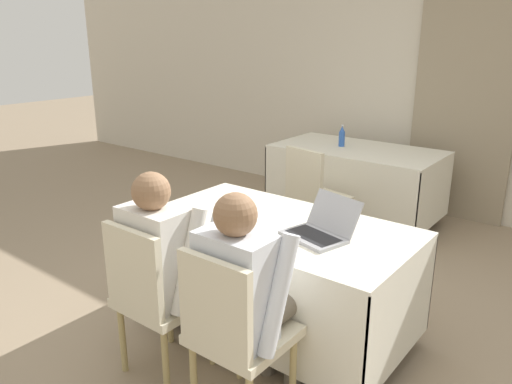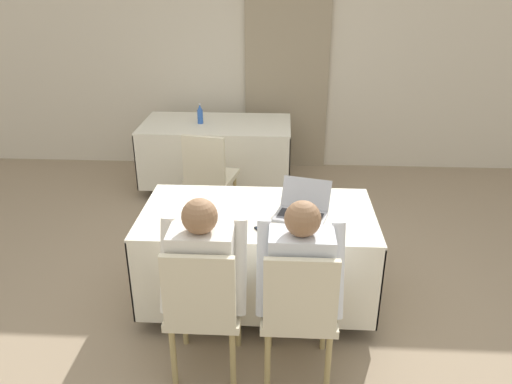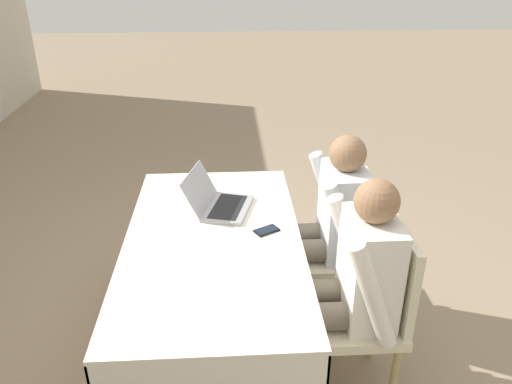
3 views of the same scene
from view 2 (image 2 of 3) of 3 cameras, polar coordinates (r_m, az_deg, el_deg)
The scene contains 14 objects.
ground_plane at distance 3.86m, azimuth 0.18°, elevation -12.26°, with size 24.00×24.00×0.00m, color gray.
wall_back at distance 6.09m, azimuth 1.66°, elevation 15.30°, with size 12.00×0.06×2.70m.
curtain_panel at distance 6.04m, azimuth 3.58°, elevation 14.94°, with size 0.99×0.04×2.65m.
conference_table_near at distance 3.55m, azimuth 0.19°, elevation -4.85°, with size 1.62×0.88×0.75m.
conference_table_far at distance 5.57m, azimuth -4.52°, elevation 6.11°, with size 1.62×0.88×0.75m.
laptop at distance 3.42m, azimuth 5.28°, elevation -2.02°, with size 0.41×0.40×0.21m.
cell_phone at distance 3.22m, azimuth 0.80°, elevation -4.41°, with size 0.12×0.14×0.01m.
paper_beside_laptop at distance 3.44m, azimuth -3.17°, elevation -2.55°, with size 0.23×0.31×0.00m.
water_bottle at distance 5.50m, azimuth -6.41°, elevation 8.80°, with size 0.06×0.06×0.22m.
chair_near_left at distance 2.99m, azimuth -6.03°, elevation -12.72°, with size 0.44×0.44×0.91m.
chair_near_right at distance 2.96m, azimuth 4.94°, elevation -13.10°, with size 0.44×0.44×0.91m.
chair_far_spare at distance 4.78m, azimuth -5.40°, elevation 2.16°, with size 0.52×0.52×0.91m.
person_checkered_shirt at distance 2.98m, azimuth -5.86°, elevation -9.07°, with size 0.50×0.52×1.17m.
person_white_shirt at distance 2.95m, azimuth 5.01°, elevation -9.41°, with size 0.50×0.52×1.17m.
Camera 2 is at (0.16, -3.10, 2.30)m, focal length 35.00 mm.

